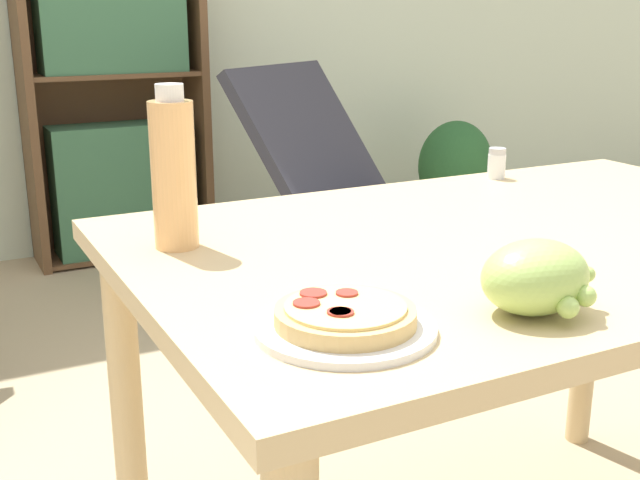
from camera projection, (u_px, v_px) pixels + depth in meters
dining_table at (509, 285)px, 1.39m from camera, size 1.30×0.85×0.74m
pizza_on_plate at (345, 320)px, 0.94m from camera, size 0.22×0.22×0.04m
grape_bunch at (536, 278)px, 0.99m from camera, size 0.15×0.14×0.09m
drink_bottle at (174, 172)px, 1.25m from camera, size 0.07×0.07×0.26m
salt_shaker at (497, 163)px, 1.78m from camera, size 0.04×0.04×0.07m
lounge_chair_far at (341, 216)px, 3.27m from camera, size 0.89×0.97×0.88m
bookshelf at (115, 91)px, 3.52m from camera, size 0.78×0.30×1.65m
potted_plant_floor at (455, 173)px, 4.08m from camera, size 0.39×0.33×0.56m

